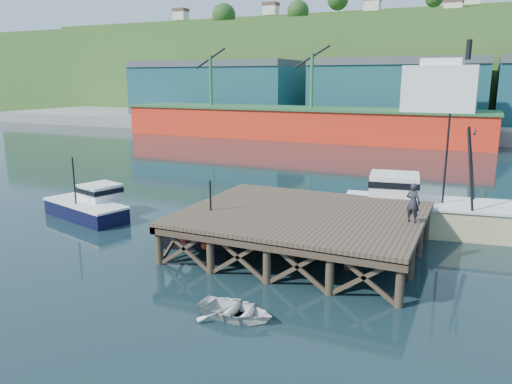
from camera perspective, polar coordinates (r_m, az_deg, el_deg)
The scene contains 12 objects.
ground at distance 28.75m, azimuth -5.17°, elevation -5.17°, with size 300.00×300.00×0.00m, color black.
wharf at distance 25.84m, azimuth 5.23°, elevation -2.76°, with size 12.00×10.00×2.62m.
far_quay at distance 95.03m, azimuth 16.29°, elevation 7.58°, with size 160.00×40.00×2.00m, color gray.
warehouse_left at distance 101.20m, azimuth -4.34°, elevation 11.46°, with size 32.00×16.00×9.00m, color #1B4D5B.
warehouse_mid at distance 89.79m, azimuth 16.03°, elevation 10.84°, with size 28.00×16.00×9.00m, color #1B4D5B.
cargo_ship at distance 75.25m, azimuth 7.41°, elevation 8.50°, with size 55.50×10.00×13.75m.
hillside at distance 124.48m, azimuth 18.69°, elevation 13.16°, with size 220.00×50.00×22.00m, color #2D511E.
boat_navy at distance 34.23m, azimuth -18.49°, elevation -1.44°, with size 6.89×4.48×4.06m.
boat_black at distance 27.42m, azimuth -4.65°, elevation -4.56°, with size 6.36×5.27×3.72m.
trawler at distance 31.21m, azimuth 19.20°, elevation -1.66°, with size 10.82×5.14×6.96m.
dinghy at distance 19.38m, azimuth -2.37°, elevation -13.33°, with size 2.20×3.08×0.64m, color silver.
dockworker at distance 24.92m, azimuth 17.51°, elevation -1.18°, with size 0.70×0.46×1.92m, color #212229.
Camera 1 is at (13.63, -23.72, 8.86)m, focal length 35.00 mm.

